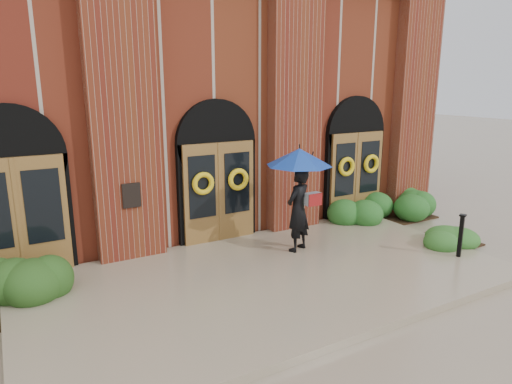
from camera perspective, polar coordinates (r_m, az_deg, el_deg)
ground at (r=9.67m, az=2.57°, el=-11.46°), size 90.00×90.00×0.00m
landing at (r=9.75m, az=2.09°, el=-10.74°), size 10.00×5.30×0.15m
church_building at (r=16.85m, az=-13.79°, el=11.24°), size 16.20×12.53×7.00m
man_with_umbrella at (r=10.64m, az=5.40°, el=1.51°), size 2.03×2.03×2.46m
metal_post at (r=11.50m, az=24.23°, el=-4.89°), size 0.18×0.18×1.01m
hedge_wall_right at (r=14.32m, az=15.82°, el=-1.93°), size 2.95×1.18×0.76m
hedge_front_right at (r=12.86m, az=22.24°, el=-4.79°), size 1.44×1.24×0.51m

